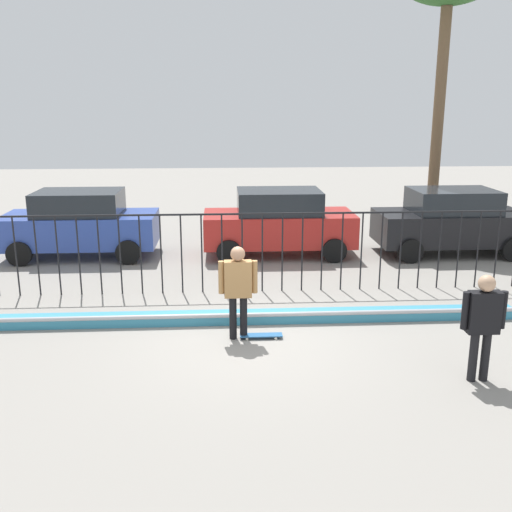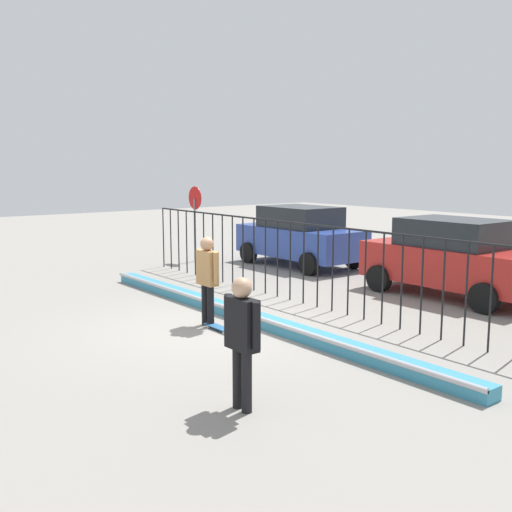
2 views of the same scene
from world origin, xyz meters
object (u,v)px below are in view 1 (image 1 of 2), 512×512
Objects in this scene: camera_operator at (483,318)px; skateboarder at (238,284)px; skateboard at (261,335)px; parked_car_black at (451,221)px; parked_car_blue at (80,223)px; parked_car_red at (279,222)px.

skateboarder is at bearing 23.44° from camera_operator.
parked_car_black reaches higher than skateboard.
parked_car_black is (6.39, 6.02, -0.10)m from skateboarder.
camera_operator is at bearing -107.89° from parked_car_black.
skateboard is at bearing -134.20° from parked_car_black.
parked_car_blue and parked_car_red have the same top height.
skateboarder is at bearing -59.13° from parked_car_blue.
skateboarder is 0.41× the size of parked_car_blue.
skateboarder is 2.23× the size of skateboard.
parked_car_black is (2.63, 7.97, -0.08)m from camera_operator.
camera_operator is at bearing -75.07° from parked_car_red.
camera_operator is (3.76, -1.94, -0.02)m from skateboarder.
camera_operator is (3.33, -1.92, 0.99)m from skateboard.
skateboarder is at bearing -103.89° from parked_car_red.
parked_car_red reaches higher than skateboard.
camera_operator is 0.41× the size of parked_car_red.
skateboarder is 0.41× the size of parked_car_red.
skateboarder is 8.78m from parked_car_black.
camera_operator is at bearing -21.87° from skateboarder.
parked_car_blue is 5.68m from parked_car_red.
skateboard is (0.43, -0.03, -1.01)m from skateboarder.
skateboard is at bearing -56.68° from parked_car_blue.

